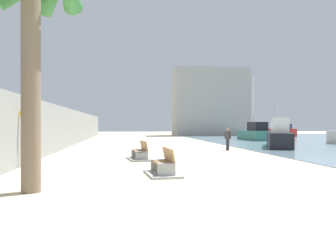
# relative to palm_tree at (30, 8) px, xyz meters

# --- Properties ---
(ground_plane) EXTENTS (120.00, 120.00, 0.00)m
(ground_plane) POSITION_rel_palm_tree_xyz_m (5.23, 18.61, -4.96)
(ground_plane) COLOR beige
(seawall) EXTENTS (0.80, 64.00, 3.11)m
(seawall) POSITION_rel_palm_tree_xyz_m (-2.27, 18.61, -3.41)
(seawall) COLOR gray
(seawall) RESTS_ON ground
(palm_tree) EXTENTS (3.08, 3.14, 6.62)m
(palm_tree) POSITION_rel_palm_tree_xyz_m (0.00, 0.00, 0.00)
(palm_tree) COLOR #7A6651
(palm_tree) RESTS_ON ground
(bench_near) EXTENTS (1.27, 2.18, 0.98)m
(bench_near) POSITION_rel_palm_tree_xyz_m (3.90, 2.73, -4.73)
(bench_near) COLOR gray
(bench_near) RESTS_ON ground
(bench_far) EXTENTS (1.36, 2.22, 0.98)m
(bench_far) POSITION_rel_palm_tree_xyz_m (3.32, 8.26, -4.73)
(bench_far) COLOR gray
(bench_far) RESTS_ON ground
(person_walking) EXTENTS (0.35, 0.44, 1.58)m
(person_walking) POSITION_rel_palm_tree_xyz_m (9.73, 13.94, -4.05)
(person_walking) COLOR #333338
(person_walking) RESTS_ON ground
(boat_far_right) EXTENTS (3.98, 6.88, 2.26)m
(boat_far_right) POSITION_rel_palm_tree_xyz_m (14.54, 16.13, -4.09)
(boat_far_right) COLOR black
(boat_far_right) RESTS_ON water_bay
(boat_far_left) EXTENTS (3.89, 5.11, 5.31)m
(boat_far_left) POSITION_rel_palm_tree_xyz_m (25.40, 39.29, -4.18)
(boat_far_left) COLOR red
(boat_far_left) RESTS_ON water_bay
(boat_outer) EXTENTS (2.16, 5.95, 7.39)m
(boat_outer) POSITION_rel_palm_tree_xyz_m (17.39, 28.50, -4.14)
(boat_outer) COLOR #337060
(boat_outer) RESTS_ON water_bay
(pedestrian_sign) EXTENTS (0.85, 0.08, 2.69)m
(pedestrian_sign) POSITION_rel_palm_tree_xyz_m (-1.53, 5.55, -3.29)
(pedestrian_sign) COLOR slate
(pedestrian_sign) RESTS_ON ground
(harbor_building) EXTENTS (12.00, 6.00, 10.92)m
(harbor_building) POSITION_rel_palm_tree_xyz_m (16.65, 46.61, 0.50)
(harbor_building) COLOR #9E9E99
(harbor_building) RESTS_ON ground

